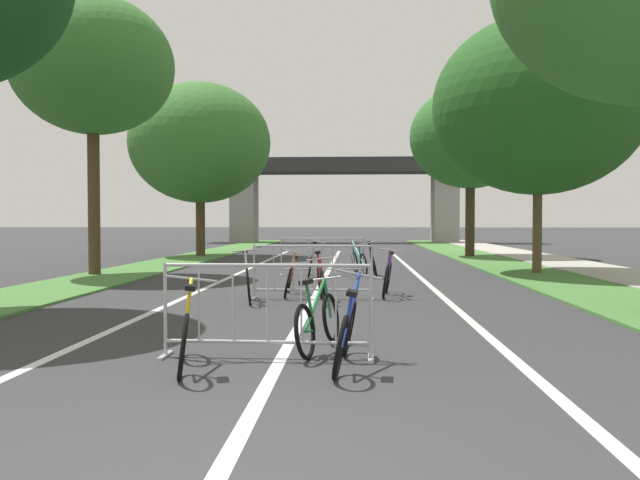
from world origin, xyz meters
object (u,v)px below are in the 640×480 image
at_px(tree_left_oak_near, 93,66).
at_px(bicycle_white_3, 248,282).
at_px(tree_right_cypress_far, 471,137).
at_px(crowd_barrier_third, 322,257).
at_px(bicycle_orange_0, 290,278).
at_px(bicycle_purple_6, 387,278).
at_px(crowd_barrier_second, 313,272).
at_px(bicycle_red_7, 321,283).
at_px(bicycle_green_9, 318,321).
at_px(bicycle_black_1, 373,263).
at_px(tree_left_pine_near, 200,143).
at_px(bicycle_blue_2, 346,334).
at_px(crowd_barrier_nearest, 267,311).
at_px(bicycle_yellow_8, 185,334).
at_px(bicycle_teal_4, 359,262).
at_px(tree_right_pine_far, 538,106).
at_px(bicycle_silver_5, 311,263).

bearing_deg(tree_left_oak_near, bicycle_white_3, -46.34).
bearing_deg(bicycle_white_3, tree_left_oak_near, -56.24).
distance_m(tree_right_cypress_far, crowd_barrier_third, 11.71).
relative_size(bicycle_orange_0, bicycle_purple_6, 1.04).
bearing_deg(bicycle_purple_6, crowd_barrier_third, -65.94).
height_order(tree_right_cypress_far, crowd_barrier_second, tree_right_cypress_far).
bearing_deg(bicycle_red_7, bicycle_green_9, 86.10).
bearing_deg(crowd_barrier_third, bicycle_black_1, -13.96).
height_order(tree_left_pine_near, bicycle_orange_0, tree_left_pine_near).
xyz_separation_m(crowd_barrier_third, bicycle_blue_2, (0.82, -11.26, -0.16)).
relative_size(crowd_barrier_nearest, bicycle_orange_0, 1.39).
relative_size(crowd_barrier_nearest, bicycle_yellow_8, 1.47).
distance_m(crowd_barrier_third, bicycle_blue_2, 11.29).
xyz_separation_m(tree_right_cypress_far, bicycle_red_7, (-5.41, -15.11, -4.63)).
bearing_deg(bicycle_white_3, bicycle_red_7, 171.78).
xyz_separation_m(bicycle_black_1, bicycle_teal_4, (-0.38, 0.78, -0.01)).
relative_size(tree_right_pine_far, bicycle_red_7, 4.35).
bearing_deg(bicycle_purple_6, bicycle_silver_5, -61.39).
height_order(crowd_barrier_second, bicycle_silver_5, crowd_barrier_second).
bearing_deg(bicycle_green_9, bicycle_teal_4, 100.33).
xyz_separation_m(tree_left_oak_near, bicycle_red_7, (6.56, -5.40, -5.39)).
xyz_separation_m(bicycle_blue_2, bicycle_purple_6, (0.74, 6.37, 0.02)).
relative_size(bicycle_blue_2, bicycle_purple_6, 1.05).
distance_m(crowd_barrier_nearest, crowd_barrier_second, 5.41).
xyz_separation_m(crowd_barrier_nearest, crowd_barrier_second, (0.15, 5.41, 0.00)).
relative_size(tree_left_oak_near, bicycle_blue_2, 4.49).
bearing_deg(bicycle_black_1, tree_right_pine_far, -168.82).
relative_size(tree_left_oak_near, bicycle_silver_5, 4.65).
height_order(tree_left_oak_near, bicycle_purple_6, tree_left_oak_near).
xyz_separation_m(tree_left_pine_near, bicycle_orange_0, (5.22, -13.89, -4.45)).
bearing_deg(tree_right_cypress_far, crowd_barrier_second, -110.94).
bearing_deg(crowd_barrier_second, bicycle_yellow_8, -98.74).
bearing_deg(tree_left_pine_near, tree_right_cypress_far, 0.90).
bearing_deg(bicycle_red_7, tree_right_cypress_far, -116.18).
bearing_deg(tree_right_pine_far, crowd_barrier_third, -173.86).
xyz_separation_m(crowd_barrier_second, bicycle_green_9, (0.39, -4.95, -0.18)).
bearing_deg(crowd_barrier_nearest, crowd_barrier_second, 88.41).
xyz_separation_m(tree_left_pine_near, bicycle_red_7, (5.92, -14.93, -4.44)).
distance_m(tree_left_pine_near, tree_right_pine_far, 14.39).
height_order(bicycle_orange_0, bicycle_silver_5, bicycle_silver_5).
xyz_separation_m(tree_right_cypress_far, bicycle_silver_5, (-5.97, -9.59, -4.61)).
bearing_deg(bicycle_white_3, crowd_barrier_nearest, 92.04).
bearing_deg(bicycle_yellow_8, crowd_barrier_third, 71.99).
bearing_deg(bicycle_white_3, crowd_barrier_third, -110.29).
xyz_separation_m(tree_left_oak_near, bicycle_blue_2, (7.10, -10.76, -5.40)).
bearing_deg(bicycle_black_1, bicycle_purple_6, 91.06).
distance_m(crowd_barrier_third, bicycle_green_9, 10.38).
distance_m(bicycle_silver_5, bicycle_green_9, 10.01).
distance_m(crowd_barrier_third, bicycle_orange_0, 4.88).
distance_m(bicycle_blue_2, bicycle_red_7, 5.39).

